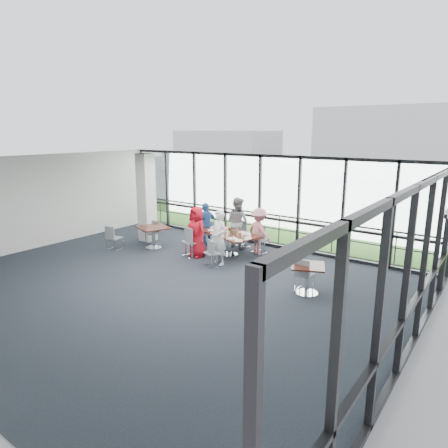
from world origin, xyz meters
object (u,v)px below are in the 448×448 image
Objects in this scene: chair_main_nr at (212,253)px; chair_main_end at (205,234)px; diner_near_right at (219,238)px; chair_spare_lb at (152,233)px; chair_main_fr at (260,240)px; chair_spare_r at (304,275)px; diner_end at (206,224)px; main_table at (229,236)px; chair_spare_la at (115,238)px; chair_main_nl at (191,242)px; diner_far_left at (238,222)px; side_table_right at (308,270)px; diner_far_right at (259,231)px; chair_main_fl at (243,235)px; side_table_left at (153,230)px; diner_near_left at (197,232)px; structural_column at (146,198)px.

chair_main_nr reaches higher than chair_main_end.
diner_near_right reaches higher than chair_main_end.
chair_main_fr is at bearing -158.63° from chair_spare_lb.
chair_spare_r reaches higher than chair_main_end.
chair_main_end is at bearing -76.32° from diner_end.
diner_end is (-1.34, 0.47, 0.13)m from main_table.
diner_end reaches higher than chair_spare_la.
chair_spare_lb is (-3.26, 0.37, -0.44)m from diner_near_right.
chair_spare_la is at bearing -142.10° from chair_main_nl.
diner_far_left is 2.02× the size of chair_spare_r.
diner_end is (-4.75, 1.92, 0.14)m from side_table_right.
diner_far_right reaches higher than chair_main_fl.
chair_main_nl is at bearing -170.20° from diner_near_right.
diner_far_right is at bearing 174.41° from diner_far_left.
diner_near_right is 1.88× the size of chair_main_fr.
chair_spare_r is (5.88, -0.47, -0.21)m from side_table_left.
chair_main_fr is at bearing 113.35° from diner_end.
diner_near_left is 1.95m from chair_main_fl.
diner_near_left is 4.10m from chair_spare_r.
chair_main_end is (-4.83, 1.93, -0.21)m from side_table_right.
chair_main_nr is 3.29m from chair_spare_lb.
structural_column is 1.34m from chair_spare_lb.
main_table is 2.56× the size of chair_main_fr.
diner_end is 2.07m from chair_main_fr.
chair_main_nl is 4.21m from chair_spare_r.
chair_main_nr is at bearing 94.73° from diner_far_right.
chair_main_fl is at bearing 28.98° from chair_spare_la.
chair_main_nr reaches higher than side_table_left.
diner_near_right is 1.71× the size of chair_main_nl.
chair_main_fr is 1.03× the size of chair_spare_r.
chair_spare_r is (3.29, -1.35, -0.20)m from main_table.
side_table_right is 1.21× the size of chair_spare_r.
chair_spare_r is (6.26, -0.78, 0.04)m from chair_spare_lb.
side_table_right is 1.26× the size of chair_main_nr.
diner_end reaches higher than chair_main_nr.
diner_near_right is 1.10× the size of diner_end.
diner_end is 1.71× the size of chair_main_fr.
side_table_right is 5.20m from chair_main_end.
chair_main_nl is (-1.62, -1.51, -0.28)m from diner_far_right.
diner_end reaches higher than main_table.
chair_main_fr is 1.09× the size of chair_main_end.
diner_far_left is 1.14× the size of diner_far_right.
diner_near_right is 2.07× the size of chair_spare_la.
structural_column is 2.90m from diner_near_left.
chair_spare_la is 0.93× the size of chair_spare_r.
side_table_right is at bearing 172.87° from chair_main_fl.
diner_far_left is at bearing 129.64° from diner_end.
diner_far_right is 1.93× the size of chair_spare_lb.
chair_main_fr is (0.86, -0.30, 0.02)m from chair_main_fl.
main_table is at bearing 57.47° from diner_near_left.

